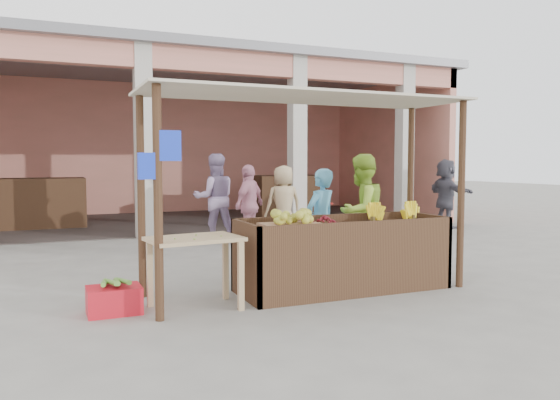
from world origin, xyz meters
name	(u,v)px	position (x,y,z in m)	size (l,w,h in m)	color
ground	(306,293)	(0.00, 0.00, 0.00)	(60.00, 60.00, 0.00)	slate
market_building	(163,121)	(0.05, 8.93, 2.70)	(14.40, 6.40, 4.20)	#E18675
fruit_stall	(343,258)	(0.50, 0.00, 0.40)	(2.60, 0.95, 0.80)	#462E1C
stall_awning	(303,129)	(-0.01, 0.06, 1.98)	(4.09, 1.35, 2.39)	#462E1C
banana_heap	(392,216)	(1.24, 0.03, 0.89)	(1.03, 0.56, 0.19)	yellow
melon_tray	(294,221)	(-0.19, -0.05, 0.89)	(0.70, 0.61, 0.19)	#AA7A57
berry_heap	(324,221)	(0.25, 0.02, 0.87)	(0.41, 0.34, 0.13)	maroon
side_table	(195,250)	(-1.41, -0.14, 0.64)	(1.04, 0.76, 0.78)	tan
papaya_pile	(194,229)	(-1.41, -0.14, 0.87)	(0.65, 0.37, 0.18)	#549731
red_crate	(114,300)	(-2.24, 0.00, 0.14)	(0.55, 0.39, 0.29)	red
plantain_bundle	(114,283)	(-2.24, 0.00, 0.33)	(0.42, 0.30, 0.08)	#5E9536
produce_sacks	(305,217)	(2.60, 5.44, 0.32)	(0.83, 0.52, 0.63)	maroon
vendor_blue	(321,218)	(0.68, 0.93, 0.80)	(0.60, 0.44, 1.60)	#4B9BC2
vendor_green	(361,209)	(1.37, 0.99, 0.90)	(0.86, 0.50, 1.80)	#A3D139
motorcycle	(299,229)	(0.96, 2.28, 0.48)	(1.85, 0.64, 0.97)	maroon
shopper_b	(249,202)	(0.69, 3.92, 0.82)	(0.97, 0.51, 1.64)	#CA8498
shopper_c	(283,200)	(1.46, 4.05, 0.84)	(0.81, 0.53, 1.69)	tan
shopper_d	(446,191)	(6.02, 4.67, 0.88)	(1.62, 0.67, 1.75)	#46454F
shopper_f	(215,194)	(0.20, 4.57, 0.96)	(0.94, 0.54, 1.92)	#937CA2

